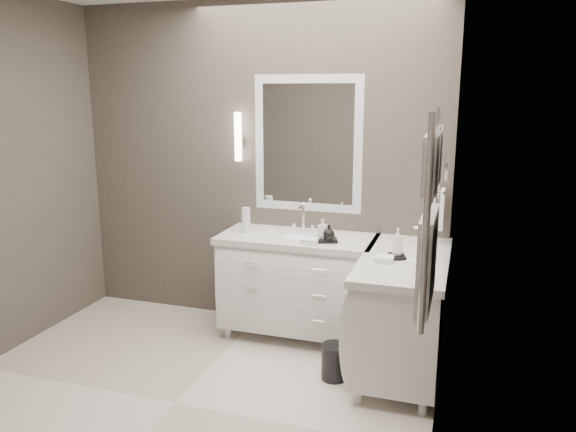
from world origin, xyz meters
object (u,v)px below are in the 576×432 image
(vanity_back, at_px, (298,279))
(waste_bin, at_px, (334,362))
(vanity_right, at_px, (403,307))
(towel_ladder, at_px, (429,226))

(vanity_back, height_order, waste_bin, vanity_back)
(vanity_back, relative_size, vanity_right, 1.00)
(vanity_right, height_order, waste_bin, vanity_right)
(towel_ladder, xyz_separation_m, waste_bin, (-0.65, 1.03, -1.27))
(vanity_back, distance_m, vanity_right, 0.93)
(waste_bin, bearing_deg, vanity_back, 127.07)
(vanity_right, height_order, towel_ladder, towel_ladder)
(vanity_back, bearing_deg, waste_bin, -52.93)
(vanity_back, bearing_deg, towel_ladder, -55.90)
(vanity_right, bearing_deg, waste_bin, -147.51)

